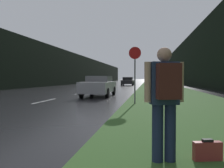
# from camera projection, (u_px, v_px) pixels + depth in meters

# --- Properties ---
(grass_verge) EXTENTS (6.00, 240.00, 0.02)m
(grass_verge) POSITION_uv_depth(u_px,v_px,m) (159.00, 86.00, 39.24)
(grass_verge) COLOR #386028
(grass_verge) RESTS_ON ground_plane
(lane_stripe_c) EXTENTS (0.12, 3.00, 0.01)m
(lane_stripe_c) POSITION_uv_depth(u_px,v_px,m) (45.00, 101.00, 13.23)
(lane_stripe_c) COLOR silver
(lane_stripe_c) RESTS_ON ground_plane
(lane_stripe_d) EXTENTS (0.12, 3.00, 0.01)m
(lane_stripe_d) POSITION_uv_depth(u_px,v_px,m) (80.00, 93.00, 20.15)
(lane_stripe_d) COLOR silver
(lane_stripe_d) RESTS_ON ground_plane
(lane_stripe_e) EXTENTS (0.12, 3.00, 0.01)m
(lane_stripe_e) POSITION_uv_depth(u_px,v_px,m) (98.00, 89.00, 27.07)
(lane_stripe_e) COLOR silver
(lane_stripe_e) RESTS_ON ground_plane
(lane_stripe_f) EXTENTS (0.12, 3.00, 0.01)m
(lane_stripe_f) POSITION_uv_depth(u_px,v_px,m) (108.00, 87.00, 33.99)
(lane_stripe_f) COLOR silver
(lane_stripe_f) RESTS_ON ground_plane
(treeline_far_side) EXTENTS (2.00, 140.00, 6.53)m
(treeline_far_side) POSITION_uv_depth(u_px,v_px,m) (73.00, 69.00, 51.76)
(treeline_far_side) COLOR black
(treeline_far_side) RESTS_ON ground_plane
(treeline_near_side) EXTENTS (2.00, 140.00, 8.51)m
(treeline_near_side) POSITION_uv_depth(u_px,v_px,m) (187.00, 63.00, 48.11)
(treeline_near_side) COLOR black
(treeline_near_side) RESTS_ON ground_plane
(stop_sign) EXTENTS (0.60, 0.07, 2.82)m
(stop_sign) POSITION_uv_depth(u_px,v_px,m) (135.00, 70.00, 11.69)
(stop_sign) COLOR slate
(stop_sign) RESTS_ON ground_plane
(hitchhiker_with_backpack) EXTENTS (0.59, 0.49, 1.74)m
(hitchhiker_with_backpack) POSITION_uv_depth(u_px,v_px,m) (165.00, 97.00, 3.53)
(hitchhiker_with_backpack) COLOR #1E2847
(hitchhiker_with_backpack) RESTS_ON ground_plane
(suitcase) EXTENTS (0.45, 0.22, 0.35)m
(suitcase) POSITION_uv_depth(u_px,v_px,m) (207.00, 151.00, 3.63)
(suitcase) COLOR #9E3333
(suitcase) RESTS_ON ground_plane
(car_passing_near) EXTENTS (1.92, 4.75, 1.43)m
(car_passing_near) POSITION_uv_depth(u_px,v_px,m) (99.00, 86.00, 16.81)
(car_passing_near) COLOR #9E9EA3
(car_passing_near) RESTS_ON ground_plane
(car_passing_far) EXTENTS (1.99, 4.63, 1.44)m
(car_passing_far) POSITION_uv_depth(u_px,v_px,m) (128.00, 81.00, 40.64)
(car_passing_far) COLOR black
(car_passing_far) RESTS_ON ground_plane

